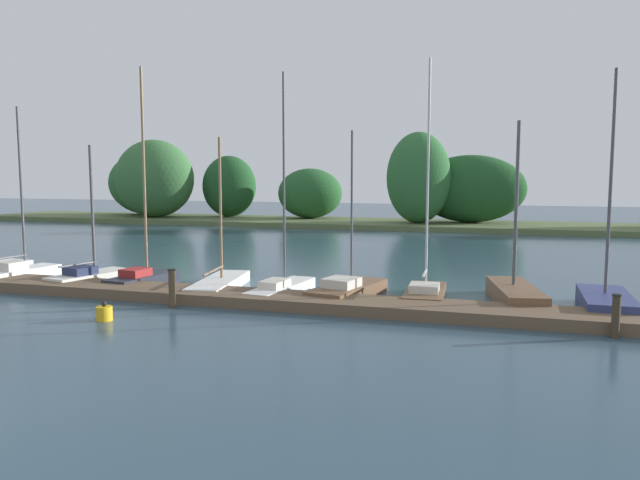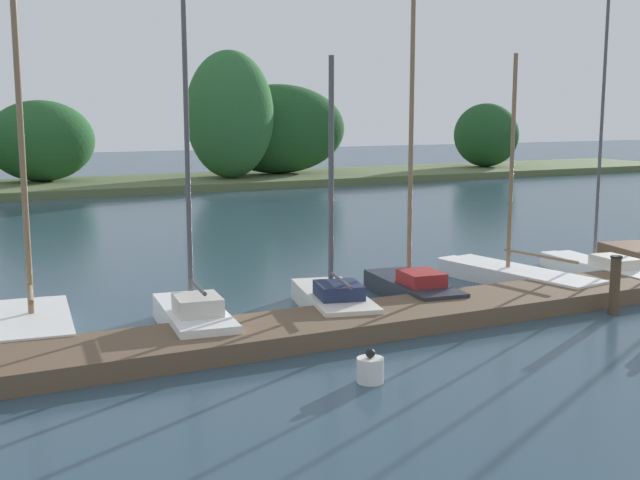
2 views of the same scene
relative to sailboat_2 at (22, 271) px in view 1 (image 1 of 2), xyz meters
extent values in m
cube|color=brown|center=(7.96, -1.25, -0.21)|extent=(29.00, 1.80, 0.35)
cube|color=#56663D|center=(7.96, 28.78, -0.18)|extent=(71.00, 8.00, 0.40)
ellipsoid|color=#386B38|center=(-11.72, 27.78, 3.39)|extent=(7.26, 5.21, 6.74)
ellipsoid|color=#2D6633|center=(11.31, 27.86, 3.49)|extent=(4.88, 4.25, 6.95)
ellipsoid|color=#2D6633|center=(-14.10, 30.60, 2.95)|extent=(7.79, 5.96, 5.87)
ellipsoid|color=#235628|center=(1.73, 30.46, 2.14)|extent=(5.55, 4.50, 4.24)
ellipsoid|color=#1E4C23|center=(15.07, 29.70, 2.63)|extent=(8.44, 4.32, 5.23)
ellipsoid|color=#1E4C23|center=(-5.73, 30.25, 2.70)|extent=(4.87, 3.88, 5.37)
cube|color=white|center=(-2.54, 2.52, -0.21)|extent=(0.83, 0.85, 0.33)
cube|color=white|center=(-0.01, -0.08, -0.14)|extent=(1.40, 3.11, 0.49)
cube|color=white|center=(0.15, 1.26, -0.16)|extent=(0.66, 0.82, 0.42)
cube|color=beige|center=(-0.05, -0.46, 0.27)|extent=(0.89, 0.99, 0.32)
cylinder|color=#4C4C51|center=(0.02, 0.14, 3.19)|extent=(0.09, 0.09, 6.16)
cylinder|color=#4C4C51|center=(-0.05, -0.45, 0.60)|extent=(0.23, 1.32, 0.07)
cube|color=silver|center=(3.01, 0.09, -0.16)|extent=(1.84, 3.34, 0.44)
cube|color=silver|center=(3.35, 1.47, -0.19)|extent=(0.79, 0.91, 0.37)
cube|color=#1E2847|center=(2.92, -0.29, 0.20)|extent=(1.05, 1.12, 0.28)
cylinder|color=#4C4C51|center=(3.07, 0.32, 2.43)|extent=(0.11, 0.11, 4.75)
cylinder|color=#4C4C51|center=(2.90, -0.39, 0.43)|extent=(0.44, 1.59, 0.07)
cube|color=#232833|center=(5.13, 0.37, -0.17)|extent=(1.44, 3.20, 0.43)
cube|color=#232833|center=(5.30, 1.75, -0.19)|extent=(0.67, 0.84, 0.37)
cube|color=maroon|center=(5.08, -0.02, 0.19)|extent=(0.90, 1.02, 0.28)
cylinder|color=#7F6647|center=(5.16, 0.60, 3.80)|extent=(0.10, 0.10, 7.51)
cube|color=white|center=(8.16, 0.48, -0.18)|extent=(1.80, 4.32, 0.40)
cube|color=white|center=(7.86, 2.34, -0.20)|extent=(0.79, 1.13, 0.34)
cylinder|color=#7F6647|center=(8.11, 0.79, 2.52)|extent=(0.10, 0.10, 5.00)
cylinder|color=#7F6647|center=(8.26, -0.13, 0.42)|extent=(0.40, 2.05, 0.07)
cube|color=white|center=(10.60, 0.24, -0.20)|extent=(1.31, 3.80, 0.37)
cube|color=white|center=(10.78, 1.90, -0.21)|extent=(0.60, 0.98, 0.32)
cube|color=beige|center=(10.55, -0.23, 0.11)|extent=(0.81, 1.18, 0.24)
cylinder|color=#4C4C51|center=(10.63, 0.51, 3.54)|extent=(0.08, 0.08, 7.10)
cube|color=brown|center=(12.88, 0.48, -0.16)|extent=(2.08, 3.76, 0.45)
cube|color=brown|center=(13.23, 2.04, -0.18)|extent=(0.91, 1.03, 0.38)
cube|color=beige|center=(12.78, 0.05, 0.22)|extent=(1.20, 1.26, 0.29)
cylinder|color=#4C4C51|center=(12.94, 0.74, 2.61)|extent=(0.08, 0.08, 5.08)
cube|color=brown|center=(15.39, 0.83, -0.19)|extent=(1.38, 3.28, 0.38)
cube|color=brown|center=(15.32, 2.27, -0.21)|extent=(0.71, 0.84, 0.32)
cube|color=beige|center=(15.41, 0.42, 0.12)|extent=(0.96, 1.01, 0.25)
cylinder|color=#B7B7BC|center=(15.38, 1.07, 3.69)|extent=(0.08, 0.08, 7.38)
cylinder|color=#B7B7BC|center=(15.41, 0.40, 0.59)|extent=(0.16, 1.49, 0.08)
cube|color=brown|center=(18.19, 1.14, -0.09)|extent=(1.94, 4.02, 0.58)
cube|color=brown|center=(17.84, 2.84, -0.12)|extent=(0.84, 1.08, 0.50)
cylinder|color=#4C4C51|center=(18.13, 1.43, 2.79)|extent=(0.12, 0.12, 5.19)
cube|color=navy|center=(20.74, 0.64, -0.10)|extent=(1.40, 3.41, 0.57)
cube|color=navy|center=(20.75, 2.16, -0.13)|extent=(0.76, 0.85, 0.48)
cylinder|color=#4C4C51|center=(20.74, 0.89, 3.48)|extent=(0.10, 0.10, 6.58)
cylinder|color=#4C3D28|center=(8.08, -2.53, 0.20)|extent=(0.21, 0.21, 1.17)
cylinder|color=black|center=(8.08, -2.53, 0.81)|extent=(0.24, 0.24, 0.04)
cylinder|color=#3D3323|center=(20.54, -2.35, 0.16)|extent=(0.20, 0.20, 1.09)
cylinder|color=black|center=(20.54, -2.35, 0.72)|extent=(0.23, 0.23, 0.04)
cylinder|color=gold|center=(7.12, -4.55, -0.18)|extent=(0.45, 0.45, 0.40)
sphere|color=black|center=(7.12, -4.55, 0.10)|extent=(0.16, 0.16, 0.16)
camera|label=1|loc=(17.86, -18.70, 3.69)|focal=34.00mm
camera|label=2|loc=(-4.50, -14.04, 3.73)|focal=45.24mm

